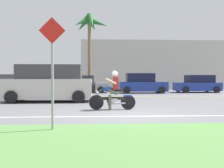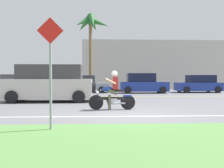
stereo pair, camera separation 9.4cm
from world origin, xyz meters
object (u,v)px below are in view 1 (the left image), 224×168
(parked_car_0, at_px, (17,84))
(palm_tree_0, at_px, (90,27))
(parked_car_2, at_px, (142,84))
(motorcyclist, at_px, (113,93))
(suv_nearby, at_px, (49,84))
(street_sign, at_px, (52,63))
(parked_car_3, at_px, (198,84))
(parked_car_1, at_px, (81,85))

(parked_car_0, xyz_separation_m, palm_tree_0, (6.23, 1.46, 5.26))
(parked_car_0, xyz_separation_m, parked_car_2, (10.70, -1.36, 0.03))
(motorcyclist, xyz_separation_m, suv_nearby, (-3.22, 3.61, 0.29))
(motorcyclist, xyz_separation_m, parked_car_2, (3.02, 10.90, 0.10))
(palm_tree_0, bearing_deg, parked_car_2, -32.24)
(street_sign, bearing_deg, parked_car_0, 110.18)
(suv_nearby, xyz_separation_m, parked_car_3, (11.22, 7.93, -0.25))
(parked_car_2, xyz_separation_m, street_sign, (-4.66, -15.06, 0.88))
(parked_car_1, bearing_deg, palm_tree_0, 72.52)
(parked_car_2, distance_m, parked_car_3, 5.02)
(parked_car_2, bearing_deg, street_sign, -107.21)
(parked_car_3, bearing_deg, motorcyclist, -124.72)
(parked_car_1, bearing_deg, motorcyclist, -79.70)
(suv_nearby, height_order, parked_car_1, suv_nearby)
(parked_car_3, height_order, street_sign, street_sign)
(parked_car_2, relative_size, palm_tree_0, 0.55)
(parked_car_3, bearing_deg, street_sign, -121.55)
(parked_car_0, xyz_separation_m, parked_car_3, (15.67, -0.72, -0.02))
(parked_car_2, bearing_deg, parked_car_1, 172.25)
(motorcyclist, xyz_separation_m, parked_car_1, (-2.11, 11.59, 0.03))
(parked_car_0, xyz_separation_m, parked_car_1, (5.57, -0.66, -0.04))
(parked_car_2, bearing_deg, parked_car_0, 172.77)
(parked_car_2, height_order, palm_tree_0, palm_tree_0)
(palm_tree_0, bearing_deg, parked_car_0, -166.86)
(parked_car_2, distance_m, street_sign, 15.79)
(motorcyclist, distance_m, palm_tree_0, 14.78)
(parked_car_2, distance_m, palm_tree_0, 7.42)
(parked_car_1, height_order, street_sign, street_sign)
(parked_car_2, xyz_separation_m, palm_tree_0, (-4.46, 2.81, 5.22))
(palm_tree_0, bearing_deg, suv_nearby, -100.01)
(parked_car_0, bearing_deg, parked_car_3, -2.61)
(parked_car_1, relative_size, parked_car_3, 1.19)
(suv_nearby, bearing_deg, parked_car_2, 49.41)
(parked_car_3, bearing_deg, palm_tree_0, 167.04)
(motorcyclist, height_order, parked_car_1, motorcyclist)
(parked_car_2, xyz_separation_m, parked_car_3, (4.98, 0.64, -0.06))
(parked_car_0, bearing_deg, parked_car_2, -7.23)
(suv_nearby, xyz_separation_m, parked_car_2, (6.24, 7.29, -0.19))
(parked_car_1, relative_size, street_sign, 1.67)
(motorcyclist, distance_m, parked_car_0, 14.46)
(palm_tree_0, bearing_deg, street_sign, -90.65)
(suv_nearby, relative_size, parked_car_0, 1.28)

